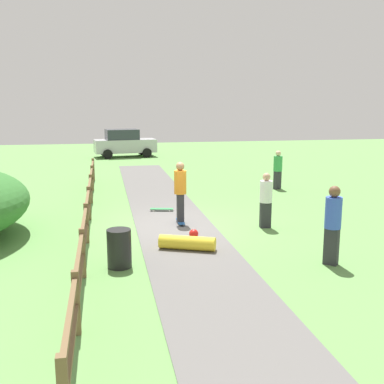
{
  "coord_description": "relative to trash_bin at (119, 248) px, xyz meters",
  "views": [
    {
      "loc": [
        -2.07,
        -13.7,
        3.75
      ],
      "look_at": [
        0.6,
        0.23,
        1.0
      ],
      "focal_mm": 43.29,
      "sensor_mm": 36.0,
      "label": 1
    }
  ],
  "objects": [
    {
      "name": "ground_plane",
      "position": [
        1.8,
        3.36,
        -0.45
      ],
      "size": [
        60.0,
        60.0,
        0.0
      ],
      "primitive_type": "plane",
      "color": "#60934C"
    },
    {
      "name": "bystander_green",
      "position": [
        7.19,
        8.64,
        0.48
      ],
      "size": [
        0.52,
        0.52,
        1.69
      ],
      "color": "#2D2D33",
      "rests_on": "ground_plane"
    },
    {
      "name": "asphalt_path",
      "position": [
        1.8,
        3.36,
        -0.44
      ],
      "size": [
        2.4,
        28.0,
        0.02
      ],
      "primitive_type": "cube",
      "color": "#605E5B",
      "rests_on": "ground_plane"
    },
    {
      "name": "skateboard_loose",
      "position": [
        1.65,
        5.34,
        -0.36
      ],
      "size": [
        0.82,
        0.37,
        0.08
      ],
      "color": "#338C4C",
      "rests_on": "asphalt_path"
    },
    {
      "name": "trash_bin",
      "position": [
        0.0,
        0.0,
        0.0
      ],
      "size": [
        0.56,
        0.56,
        0.9
      ],
      "primitive_type": "cylinder",
      "color": "black",
      "rests_on": "ground_plane"
    },
    {
      "name": "bystander_blue",
      "position": [
        4.89,
        -0.75,
        0.6
      ],
      "size": [
        0.54,
        0.54,
        1.88
      ],
      "color": "#2D2D33",
      "rests_on": "ground_plane"
    },
    {
      "name": "skater_fallen",
      "position": [
        1.78,
        0.99,
        -0.25
      ],
      "size": [
        1.48,
        1.36,
        0.36
      ],
      "color": "yellow",
      "rests_on": "asphalt_path"
    },
    {
      "name": "skater_riding",
      "position": [
        2.01,
        3.53,
        0.66
      ],
      "size": [
        0.39,
        0.81,
        1.94
      ],
      "color": "#265999",
      "rests_on": "asphalt_path"
    },
    {
      "name": "wooden_fence",
      "position": [
        -0.8,
        3.36,
        0.22
      ],
      "size": [
        0.12,
        18.12,
        1.1
      ],
      "color": "brown",
      "rests_on": "ground_plane"
    },
    {
      "name": "bystander_white",
      "position": [
        4.48,
        2.65,
        0.47
      ],
      "size": [
        0.4,
        0.4,
        1.68
      ],
      "color": "#2D2D33",
      "rests_on": "ground_plane"
    },
    {
      "name": "parked_car_silver",
      "position": [
        1.16,
        22.3,
        0.51
      ],
      "size": [
        4.38,
        2.41,
        1.92
      ],
      "color": "#B7B7BC",
      "rests_on": "ground_plane"
    }
  ]
}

